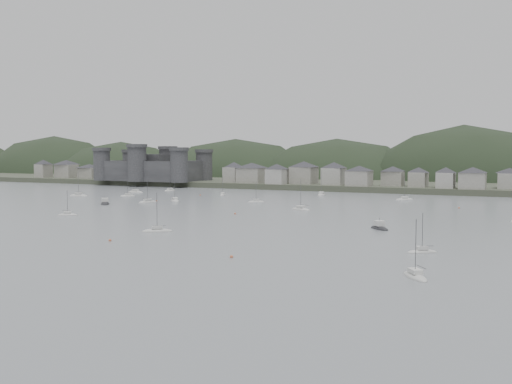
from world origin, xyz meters
The scene contains 10 objects.
ground centered at (0.00, 0.00, 0.00)m, with size 900.00×900.00×0.00m, color slate.
far_shore_land centered at (0.00, 295.00, 1.50)m, with size 900.00×250.00×3.00m, color #383D2D.
forested_ridge centered at (4.83, 269.40, -11.28)m, with size 851.55×103.94×102.57m.
castle centered at (-120.00, 179.80, 10.96)m, with size 66.00×43.00×20.00m.
waterfront_town centered at (50.59, 183.34, 8.66)m, with size 451.48×28.46×12.92m.
sailboat_lead centered at (-45.40, 28.26, 0.19)m, with size 6.52×4.74×8.67m.
moored_fleet centered at (-16.43, 78.29, 0.18)m, with size 239.30×175.87×12.70m.
motor_launch_near centered at (53.85, 38.53, 0.29)m, with size 7.45×7.82×3.90m.
motor_launch_far centered at (-60.93, 64.97, 0.28)m, with size 8.44×9.08×4.16m.
mooring_buoys centered at (5.38, 52.94, 0.15)m, with size 171.33×136.19×0.70m.
Camera 1 is at (90.19, -114.32, 20.65)m, focal length 40.76 mm.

